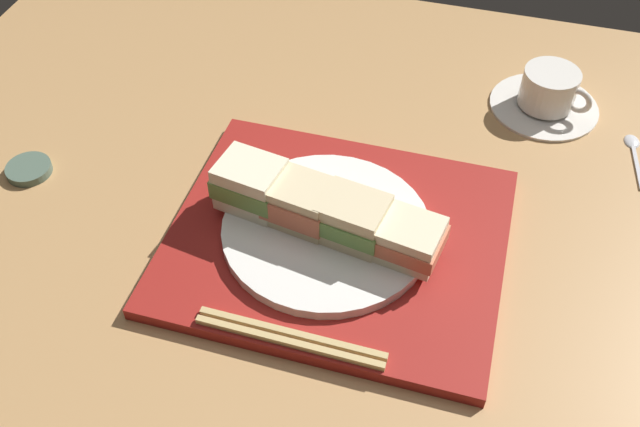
% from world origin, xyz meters
% --- Properties ---
extents(ground_plane, '(1.40, 1.00, 0.03)m').
position_xyz_m(ground_plane, '(0.00, 0.00, -0.01)').
color(ground_plane, tan).
extents(serving_tray, '(0.37, 0.32, 0.02)m').
position_xyz_m(serving_tray, '(-0.06, -0.05, 0.01)').
color(serving_tray, maroon).
rests_on(serving_tray, ground_plane).
extents(sandwich_plate, '(0.24, 0.24, 0.01)m').
position_xyz_m(sandwich_plate, '(-0.07, -0.05, 0.02)').
color(sandwich_plate, silver).
rests_on(sandwich_plate, serving_tray).
extents(sandwich_nearmost, '(0.08, 0.07, 0.06)m').
position_xyz_m(sandwich_nearmost, '(-0.16, -0.03, 0.06)').
color(sandwich_nearmost, '#EFE5C1').
rests_on(sandwich_nearmost, sandwich_plate).
extents(sandwich_inner_near, '(0.08, 0.07, 0.05)m').
position_xyz_m(sandwich_inner_near, '(-0.10, -0.04, 0.05)').
color(sandwich_inner_near, beige).
rests_on(sandwich_inner_near, sandwich_plate).
extents(sandwich_inner_far, '(0.08, 0.07, 0.05)m').
position_xyz_m(sandwich_inner_far, '(-0.04, -0.05, 0.05)').
color(sandwich_inner_far, beige).
rests_on(sandwich_inner_far, sandwich_plate).
extents(sandwich_farmost, '(0.08, 0.07, 0.04)m').
position_xyz_m(sandwich_farmost, '(0.02, -0.06, 0.05)').
color(sandwich_farmost, beige).
rests_on(sandwich_farmost, sandwich_plate).
extents(chopsticks_pair, '(0.20, 0.02, 0.01)m').
position_xyz_m(chopsticks_pair, '(-0.07, -0.19, 0.02)').
color(chopsticks_pair, tan).
rests_on(chopsticks_pair, serving_tray).
extents(coffee_cup, '(0.15, 0.15, 0.06)m').
position_xyz_m(coffee_cup, '(0.15, 0.27, 0.02)').
color(coffee_cup, silver).
rests_on(coffee_cup, ground_plane).
extents(small_sauce_dish, '(0.06, 0.06, 0.01)m').
position_xyz_m(small_sauce_dish, '(-0.46, -0.04, 0.01)').
color(small_sauce_dish, '#4C6051').
rests_on(small_sauce_dish, ground_plane).
extents(teaspoon, '(0.02, 0.11, 0.01)m').
position_xyz_m(teaspoon, '(0.27, 0.22, 0.00)').
color(teaspoon, silver).
rests_on(teaspoon, ground_plane).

